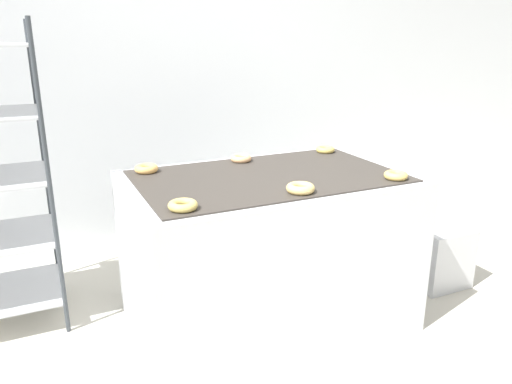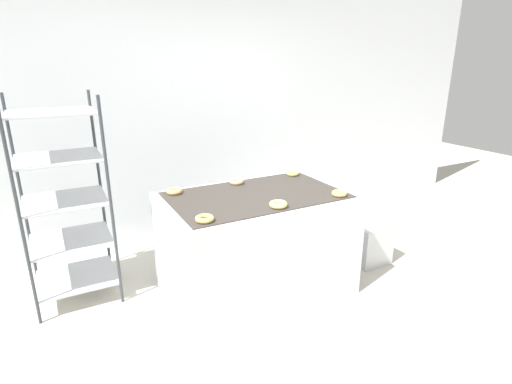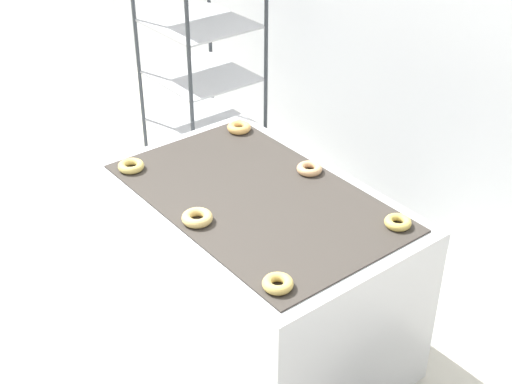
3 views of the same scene
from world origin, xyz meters
TOP-DOWN VIEW (x-y plane):
  - wall_back at (0.00, 2.12)m, footprint 8.00×0.05m
  - fryer_machine at (0.00, 0.72)m, footprint 1.47×0.95m
  - baking_rack_cart at (-1.35, 1.35)m, footprint 0.62×0.58m
  - donut_near_left at (-0.56, 0.39)m, footprint 0.13×0.13m
  - donut_near_center at (0.01, 0.39)m, footprint 0.14×0.14m
  - donut_near_right at (0.56, 0.39)m, footprint 0.12×0.12m
  - donut_far_left at (-0.57, 1.05)m, footprint 0.13×0.13m
  - donut_far_center at (-0.01, 1.06)m, footprint 0.12×0.12m
  - donut_far_right at (0.56, 1.05)m, footprint 0.12×0.12m

SIDE VIEW (x-z plane):
  - fryer_machine at x=0.00m, z-range 0.00..0.86m
  - baking_rack_cart at x=-1.35m, z-range 0.01..1.67m
  - donut_far_right at x=0.56m, z-range 0.86..0.90m
  - donut_far_center at x=-0.01m, z-range 0.86..0.90m
  - donut_near_left at x=-0.56m, z-range 0.86..0.90m
  - donut_near_right at x=0.56m, z-range 0.86..0.90m
  - donut_far_left at x=-0.57m, z-range 0.86..0.90m
  - donut_near_center at x=0.01m, z-range 0.86..0.90m
  - wall_back at x=0.00m, z-range 0.00..2.80m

